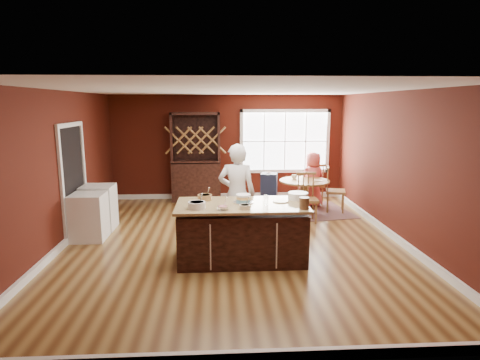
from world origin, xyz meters
name	(u,v)px	position (x,y,z in m)	size (l,w,h in m)	color
room_shell	(233,168)	(0.00, 0.00, 1.35)	(7.00, 7.00, 7.00)	olive
window	(285,141)	(1.50, 3.47, 1.50)	(2.36, 0.10, 1.66)	white
doorway	(74,182)	(-2.97, 0.60, 1.02)	(0.08, 1.26, 2.13)	white
kitchen_island	(242,233)	(0.10, -0.84, 0.44)	(2.05, 1.08, 0.92)	black
dining_table	(304,189)	(1.71, 1.94, 0.53)	(1.14, 1.14, 0.75)	brown
baker	(237,195)	(0.06, -0.09, 0.90)	(0.66, 0.43, 1.80)	silver
layer_cake	(243,198)	(0.13, -0.76, 0.99)	(0.32, 0.32, 0.13)	white
bowl_blue	(197,205)	(-0.59, -1.09, 0.97)	(0.26, 0.26, 0.10)	silver
bowl_yellow	(205,197)	(-0.49, -0.55, 0.96)	(0.23, 0.23, 0.09)	#B29247
bowl_pink	(223,208)	(-0.20, -1.20, 0.95)	(0.16, 0.16, 0.06)	silver
bowl_olive	(245,207)	(0.13, -1.15, 0.95)	(0.17, 0.17, 0.06)	#CAB593
drinking_glass	(266,200)	(0.47, -0.93, 1.00)	(0.08, 0.08, 0.15)	white
dinner_plate	(280,201)	(0.73, -0.75, 0.93)	(0.25, 0.25, 0.02)	beige
white_tub	(298,196)	(1.05, -0.59, 0.98)	(0.33, 0.33, 0.11)	beige
stoneware_crock	(304,203)	(1.01, -1.21, 1.01)	(0.15, 0.15, 0.18)	brown
rug	(304,212)	(1.71, 1.94, 0.01)	(2.05, 1.59, 0.01)	brown
chair_east	(336,189)	(2.45, 1.94, 0.53)	(0.45, 0.43, 1.07)	brown
chair_south	(307,197)	(1.61, 1.17, 0.53)	(0.44, 0.42, 1.05)	brown
chair_north	(313,183)	(2.11, 2.70, 0.52)	(0.44, 0.41, 1.04)	brown
seated_woman	(313,179)	(2.03, 2.46, 0.67)	(0.65, 0.42, 1.33)	#CB4D4D
high_chair	(269,191)	(0.93, 2.21, 0.46)	(0.37, 0.37, 0.91)	black
toddler	(270,175)	(0.96, 2.29, 0.81)	(0.18, 0.14, 0.26)	#8CA5BF
table_plate	(318,181)	(1.99, 1.84, 0.76)	(0.21, 0.21, 0.02)	beige
table_cup	(294,177)	(1.51, 2.13, 0.80)	(0.13, 0.13, 0.10)	white
hutch	(196,157)	(-0.81, 3.22, 1.13)	(1.23, 0.51, 2.26)	black
washer	(89,217)	(-2.64, 0.28, 0.43)	(0.59, 0.57, 0.86)	silver
dryer	(99,207)	(-2.64, 0.92, 0.44)	(0.61, 0.59, 0.88)	silver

